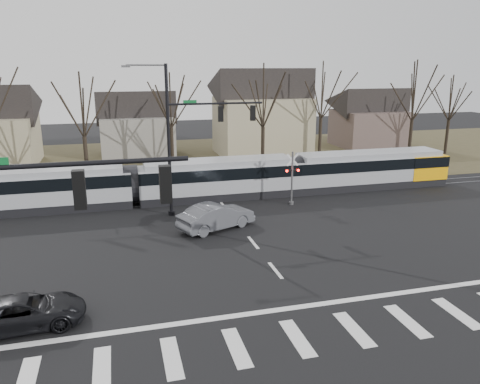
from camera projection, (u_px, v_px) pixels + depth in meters
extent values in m
plane|color=black|center=(289.00, 288.00, 21.92)|extent=(140.00, 140.00, 0.00)
cube|color=#38331E|center=(187.00, 159.00, 51.75)|extent=(140.00, 28.00, 0.01)
cube|color=silver|center=(27.00, 380.00, 15.50)|extent=(0.60, 2.60, 0.01)
cube|color=silver|center=(102.00, 368.00, 16.10)|extent=(0.60, 2.60, 0.01)
cube|color=silver|center=(172.00, 357.00, 16.69)|extent=(0.60, 2.60, 0.01)
cube|color=silver|center=(237.00, 347.00, 17.29)|extent=(0.60, 2.60, 0.01)
cube|color=silver|center=(297.00, 338.00, 17.89)|extent=(0.60, 2.60, 0.01)
cube|color=silver|center=(354.00, 329.00, 18.48)|extent=(0.60, 2.60, 0.01)
cube|color=silver|center=(407.00, 321.00, 19.08)|extent=(0.60, 2.60, 0.01)
cube|color=silver|center=(457.00, 313.00, 19.68)|extent=(0.60, 2.60, 0.01)
cube|color=silver|center=(304.00, 306.00, 20.24)|extent=(28.00, 0.35, 0.01)
cube|color=silver|center=(275.00, 270.00, 23.78)|extent=(0.18, 2.00, 0.01)
cube|color=silver|center=(253.00, 242.00, 27.51)|extent=(0.18, 2.00, 0.01)
cube|color=silver|center=(236.00, 221.00, 31.24)|extent=(0.18, 2.00, 0.01)
cube|color=silver|center=(223.00, 205.00, 34.97)|extent=(0.18, 2.00, 0.01)
cube|color=silver|center=(212.00, 191.00, 38.70)|extent=(0.18, 2.00, 0.01)
cube|color=silver|center=(203.00, 180.00, 42.42)|extent=(0.18, 2.00, 0.01)
cube|color=silver|center=(196.00, 171.00, 46.15)|extent=(0.18, 2.00, 0.01)
cube|color=silver|center=(189.00, 163.00, 49.88)|extent=(0.18, 2.00, 0.01)
cube|color=#59595E|center=(220.00, 200.00, 35.99)|extent=(90.00, 0.12, 0.06)
cube|color=#59595E|center=(216.00, 196.00, 37.29)|extent=(90.00, 0.12, 0.06)
cube|color=gray|center=(33.00, 190.00, 33.12)|extent=(13.51, 2.91, 3.03)
cube|color=black|center=(32.00, 182.00, 32.96)|extent=(13.53, 2.95, 0.88)
cube|color=gray|center=(219.00, 179.00, 36.49)|extent=(12.47, 2.91, 3.03)
cube|color=black|center=(219.00, 171.00, 36.32)|extent=(12.49, 2.95, 0.88)
cube|color=gray|center=(369.00, 170.00, 39.72)|extent=(13.51, 2.91, 3.03)
cube|color=black|center=(369.00, 162.00, 39.56)|extent=(13.53, 2.95, 0.88)
cube|color=#FFAC07|center=(421.00, 165.00, 40.96)|extent=(3.33, 2.97, 2.03)
imported|color=#55565D|center=(216.00, 216.00, 29.62)|extent=(5.41, 6.31, 1.66)
imported|color=black|center=(24.00, 312.00, 18.51)|extent=(2.92, 5.02, 1.30)
cylinder|color=black|center=(64.00, 164.00, 12.15)|extent=(6.50, 0.14, 0.14)
cube|color=black|center=(79.00, 190.00, 12.41)|extent=(0.32, 0.32, 1.05)
sphere|color=#FF0C07|center=(78.00, 178.00, 12.33)|extent=(0.22, 0.22, 0.22)
cube|color=black|center=(165.00, 184.00, 12.98)|extent=(0.32, 0.32, 1.05)
sphere|color=#FF0C07|center=(165.00, 173.00, 12.89)|extent=(0.22, 0.22, 0.22)
cylinder|color=black|center=(169.00, 142.00, 31.24)|extent=(0.22, 0.22, 10.20)
cylinder|color=black|center=(172.00, 213.00, 32.53)|extent=(0.44, 0.44, 0.30)
cylinder|color=black|center=(216.00, 104.00, 31.39)|extent=(6.50, 0.14, 0.14)
cube|color=#0C5926|center=(190.00, 102.00, 30.91)|extent=(0.90, 0.03, 0.22)
cube|color=black|center=(221.00, 114.00, 31.65)|extent=(0.32, 0.32, 1.05)
sphere|color=#FF0C07|center=(221.00, 109.00, 31.57)|extent=(0.22, 0.22, 0.22)
cube|color=black|center=(253.00, 113.00, 32.22)|extent=(0.32, 0.32, 1.05)
sphere|color=#FF0C07|center=(253.00, 108.00, 32.13)|extent=(0.22, 0.22, 0.22)
cube|color=#59595B|center=(126.00, 66.00, 29.32)|extent=(0.55, 0.22, 0.14)
cylinder|color=#59595B|center=(292.00, 178.00, 34.57)|extent=(0.14, 0.14, 4.00)
cylinder|color=#59595B|center=(291.00, 203.00, 35.07)|extent=(0.36, 0.36, 0.20)
cube|color=silver|center=(293.00, 160.00, 34.20)|extent=(0.95, 0.04, 0.95)
cube|color=silver|center=(293.00, 160.00, 34.20)|extent=(0.95, 0.04, 0.95)
cube|color=black|center=(292.00, 170.00, 34.41)|extent=(1.00, 0.10, 0.12)
sphere|color=#FF0C07|center=(287.00, 171.00, 34.22)|extent=(0.18, 0.18, 0.18)
sphere|color=#FF0C07|center=(298.00, 170.00, 34.45)|extent=(0.18, 0.18, 0.18)
cube|color=gray|center=(137.00, 136.00, 53.64)|extent=(8.00, 7.00, 4.50)
cube|color=gray|center=(262.00, 126.00, 54.07)|extent=(10.00, 8.00, 6.50)
cube|color=brown|center=(368.00, 128.00, 59.93)|extent=(8.00, 7.00, 4.50)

